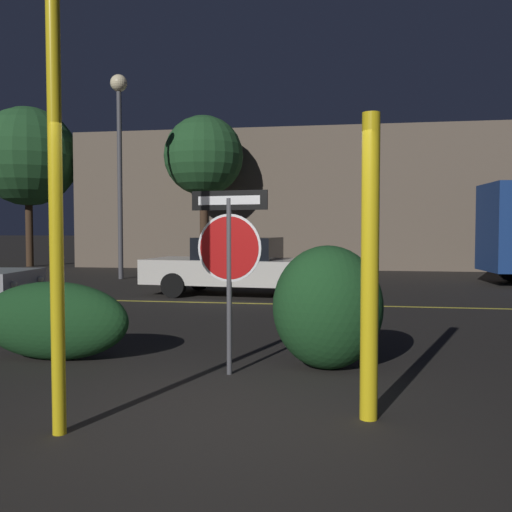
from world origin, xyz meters
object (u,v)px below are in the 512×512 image
(yellow_pole_left, at_px, (56,219))
(tree_0, at_px, (28,157))
(hedge_bush_1, at_px, (54,321))
(yellow_pole_right, at_px, (370,268))
(hedge_bush_2, at_px, (328,307))
(tree_1, at_px, (204,157))
(street_lamp, at_px, (119,132))
(passing_car_2, at_px, (243,267))
(stop_sign, at_px, (229,246))

(yellow_pole_left, distance_m, tree_0, 22.59)
(hedge_bush_1, bearing_deg, tree_0, 121.75)
(yellow_pole_right, xyz_separation_m, hedge_bush_2, (-0.42, 1.75, -0.59))
(tree_1, bearing_deg, street_lamp, -117.75)
(tree_1, bearing_deg, hedge_bush_2, -70.22)
(yellow_pole_left, height_order, tree_0, tree_0)
(yellow_pole_left, bearing_deg, passing_car_2, 91.81)
(passing_car_2, bearing_deg, yellow_pole_left, 7.45)
(passing_car_2, bearing_deg, yellow_pole_right, 22.94)
(yellow_pole_left, distance_m, tree_1, 17.87)
(yellow_pole_left, relative_size, passing_car_2, 0.68)
(tree_0, bearing_deg, yellow_pole_left, -58.52)
(tree_0, xyz_separation_m, tree_1, (8.41, -1.72, -0.37))
(stop_sign, xyz_separation_m, passing_car_2, (-1.28, 7.66, -0.75))
(yellow_pole_left, relative_size, street_lamp, 0.52)
(street_lamp, bearing_deg, passing_car_2, -39.15)
(stop_sign, xyz_separation_m, yellow_pole_right, (1.52, -1.31, -0.14))
(hedge_bush_1, distance_m, tree_1, 15.54)
(tree_1, bearing_deg, tree_0, 168.42)
(street_lamp, xyz_separation_m, tree_1, (1.91, 3.64, -0.38))
(stop_sign, xyz_separation_m, tree_0, (-12.65, 17.00, 3.36))
(street_lamp, bearing_deg, stop_sign, -62.13)
(yellow_pole_left, bearing_deg, street_lamp, 110.70)
(stop_sign, relative_size, hedge_bush_1, 1.05)
(passing_car_2, bearing_deg, hedge_bush_2, 23.82)
(passing_car_2, bearing_deg, tree_1, -153.10)
(yellow_pole_left, bearing_deg, tree_0, 121.48)
(yellow_pole_right, height_order, tree_0, tree_0)
(passing_car_2, relative_size, tree_1, 0.85)
(hedge_bush_1, height_order, hedge_bush_2, hedge_bush_2)
(stop_sign, relative_size, tree_1, 0.35)
(hedge_bush_2, bearing_deg, tree_1, 109.78)
(passing_car_2, bearing_deg, hedge_bush_1, -2.79)
(passing_car_2, height_order, street_lamp, street_lamp)
(hedge_bush_1, distance_m, hedge_bush_2, 3.46)
(yellow_pole_right, relative_size, tree_0, 0.38)
(yellow_pole_left, bearing_deg, stop_sign, 65.08)
(stop_sign, height_order, yellow_pole_left, yellow_pole_left)
(stop_sign, bearing_deg, hedge_bush_2, 32.26)
(stop_sign, height_order, passing_car_2, stop_sign)
(hedge_bush_1, relative_size, street_lamp, 0.30)
(passing_car_2, bearing_deg, tree_0, -123.73)
(yellow_pole_right, bearing_deg, tree_1, 109.15)
(stop_sign, relative_size, yellow_pole_right, 0.79)
(hedge_bush_1, relative_size, tree_1, 0.33)
(yellow_pole_right, xyz_separation_m, tree_1, (-5.76, 16.58, 3.14))
(yellow_pole_right, bearing_deg, tree_0, 127.74)
(stop_sign, height_order, yellow_pole_right, yellow_pole_right)
(street_lamp, xyz_separation_m, tree_0, (-6.50, 5.36, -0.01))
(hedge_bush_1, bearing_deg, hedge_bush_2, 1.34)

